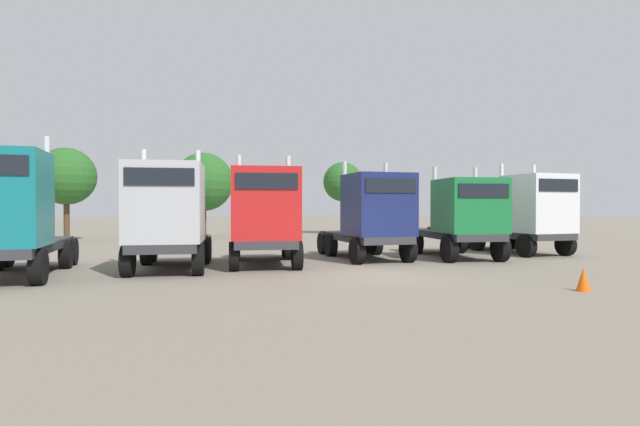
# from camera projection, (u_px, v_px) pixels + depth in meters

# --- Properties ---
(ground) EXTENTS (200.00, 200.00, 0.00)m
(ground) POSITION_uv_depth(u_px,v_px,m) (379.00, 275.00, 16.40)
(ground) COLOR gray
(semi_truck_teal) EXTENTS (3.38, 6.65, 4.49)m
(semi_truck_teal) POSITION_uv_depth(u_px,v_px,m) (7.00, 215.00, 14.98)
(semi_truck_teal) COLOR #333338
(semi_truck_teal) RESTS_ON ground
(semi_truck_silver) EXTENTS (3.92, 6.12, 4.30)m
(semi_truck_silver) POSITION_uv_depth(u_px,v_px,m) (168.00, 215.00, 17.08)
(semi_truck_silver) COLOR #333338
(semi_truck_silver) RESTS_ON ground
(semi_truck_red) EXTENTS (4.01, 6.24, 4.23)m
(semi_truck_red) POSITION_uv_depth(u_px,v_px,m) (265.00, 216.00, 18.52)
(semi_truck_red) COLOR #333338
(semi_truck_red) RESTS_ON ground
(semi_truck_navy) EXTENTS (3.28, 5.93, 4.17)m
(semi_truck_navy) POSITION_uv_depth(u_px,v_px,m) (373.00, 215.00, 20.70)
(semi_truck_navy) COLOR #333338
(semi_truck_navy) RESTS_ON ground
(semi_truck_green) EXTENTS (4.11, 6.62, 4.00)m
(semi_truck_green) POSITION_uv_depth(u_px,v_px,m) (462.00, 217.00, 21.35)
(semi_truck_green) COLOR #333338
(semi_truck_green) RESTS_ON ground
(semi_truck_white) EXTENTS (3.19, 6.13, 4.31)m
(semi_truck_white) POSITION_uv_depth(u_px,v_px,m) (529.00, 213.00, 23.40)
(semi_truck_white) COLOR #333338
(semi_truck_white) RESTS_ON ground
(traffic_cone_near) EXTENTS (0.36, 0.36, 0.64)m
(traffic_cone_near) POSITION_uv_depth(u_px,v_px,m) (583.00, 279.00, 13.21)
(traffic_cone_near) COLOR #F2590C
(traffic_cone_near) RESTS_ON ground
(oak_far_left) EXTENTS (3.67, 3.67, 6.03)m
(oak_far_left) POSITION_uv_depth(u_px,v_px,m) (66.00, 176.00, 31.92)
(oak_far_left) COLOR #4C3823
(oak_far_left) RESTS_ON ground
(oak_far_centre) EXTENTS (4.23, 4.23, 6.16)m
(oak_far_centre) POSITION_uv_depth(u_px,v_px,m) (204.00, 182.00, 36.12)
(oak_far_centre) COLOR #4C3823
(oak_far_centre) RESTS_ON ground
(oak_far_right) EXTENTS (3.22, 3.22, 5.89)m
(oak_far_right) POSITION_uv_depth(u_px,v_px,m) (343.00, 182.00, 40.72)
(oak_far_right) COLOR #4C3823
(oak_far_right) RESTS_ON ground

